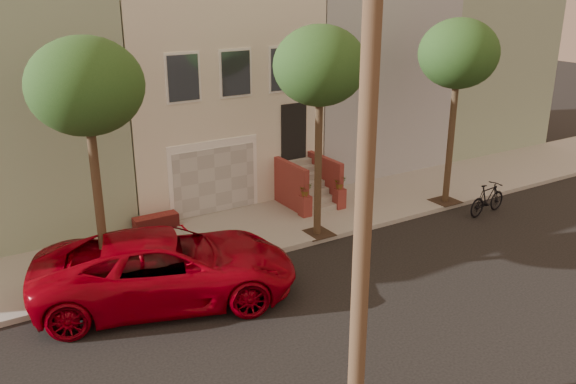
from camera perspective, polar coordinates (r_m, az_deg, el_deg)
ground at (r=15.62m, az=7.83°, el=-10.01°), size 90.00×90.00×0.00m
sidewalk at (r=19.55m, az=-2.09°, el=-3.29°), size 40.00×3.70×0.15m
house_row at (r=23.63m, az=-9.33°, el=9.50°), size 33.10×11.70×7.00m
tree_left at (r=14.84m, az=-18.44°, el=9.24°), size 2.70×2.57×6.30m
tree_mid at (r=17.49m, az=3.01°, el=11.62°), size 2.70×2.57×6.30m
tree_right at (r=21.09m, az=15.71°, el=12.29°), size 2.70×2.57×6.30m
pickup_truck at (r=15.39m, az=-11.31°, el=-6.95°), size 7.00×4.79×1.78m
motorcycle at (r=21.70m, az=18.22°, el=-0.60°), size 1.88×0.72×1.10m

